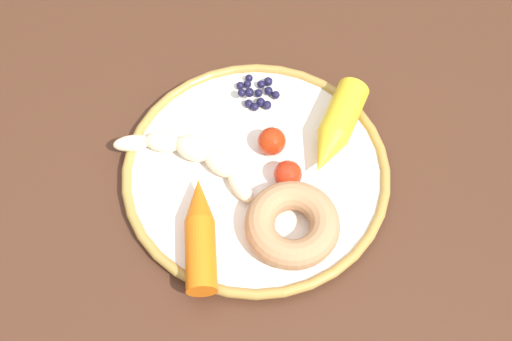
% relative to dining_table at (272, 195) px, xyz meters
% --- Properties ---
extents(ground_plane, '(6.00, 6.00, 0.00)m').
position_rel_dining_table_xyz_m(ground_plane, '(0.00, 0.00, -0.67)').
color(ground_plane, slate).
extents(dining_table, '(1.26, 0.93, 0.75)m').
position_rel_dining_table_xyz_m(dining_table, '(0.00, 0.00, 0.00)').
color(dining_table, '#49291B').
rests_on(dining_table, ground_plane).
extents(plate, '(0.32, 0.32, 0.02)m').
position_rel_dining_table_xyz_m(plate, '(0.01, -0.02, 0.09)').
color(plate, white).
rests_on(plate, dining_table).
extents(banana, '(0.12, 0.16, 0.03)m').
position_rel_dining_table_xyz_m(banana, '(-0.02, -0.10, 0.10)').
color(banana, '#F9E5BE').
rests_on(banana, plate).
extents(carrot_orange, '(0.14, 0.05, 0.03)m').
position_rel_dining_table_xyz_m(carrot_orange, '(0.09, -0.10, 0.11)').
color(carrot_orange, orange).
rests_on(carrot_orange, plate).
extents(carrot_yellow, '(0.13, 0.11, 0.04)m').
position_rel_dining_table_xyz_m(carrot_yellow, '(-0.02, 0.08, 0.11)').
color(carrot_yellow, yellow).
rests_on(carrot_yellow, plate).
extents(donut, '(0.13, 0.13, 0.03)m').
position_rel_dining_table_xyz_m(donut, '(0.10, 0.00, 0.11)').
color(donut, tan).
rests_on(donut, plate).
extents(blueberry_pile, '(0.06, 0.05, 0.02)m').
position_rel_dining_table_xyz_m(blueberry_pile, '(-0.10, -0.00, 0.10)').
color(blueberry_pile, '#191638').
rests_on(blueberry_pile, plate).
extents(tomato_near, '(0.03, 0.03, 0.03)m').
position_rel_dining_table_xyz_m(tomato_near, '(0.03, 0.01, 0.11)').
color(tomato_near, red).
rests_on(tomato_near, plate).
extents(tomato_mid, '(0.03, 0.03, 0.03)m').
position_rel_dining_table_xyz_m(tomato_mid, '(-0.02, -0.00, 0.11)').
color(tomato_mid, red).
rests_on(tomato_mid, plate).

